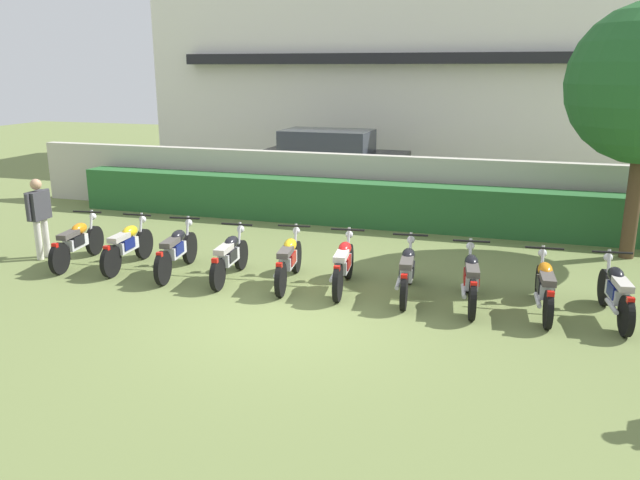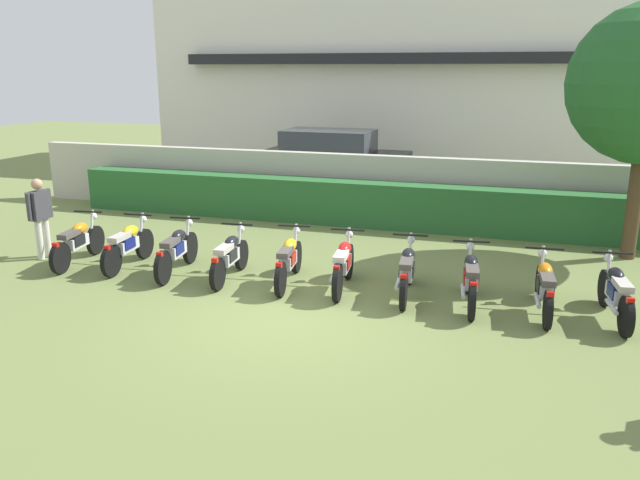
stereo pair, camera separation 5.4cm
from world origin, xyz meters
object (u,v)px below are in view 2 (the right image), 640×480
object	(u,v)px
motorcycle_in_row_6	(407,271)
motorcycle_in_row_7	(471,279)
motorcycle_in_row_0	(78,242)
inspector_person	(40,212)
motorcycle_in_row_2	(177,250)
motorcycle_in_row_4	(289,260)
motorcycle_in_row_3	(229,256)
motorcycle_in_row_9	(616,292)
motorcycle_in_row_1	(128,245)
parked_car	(333,161)
motorcycle_in_row_5	(343,264)
motorcycle_in_row_8	(544,287)

from	to	relation	value
motorcycle_in_row_6	motorcycle_in_row_7	bearing A→B (deg)	-102.45
motorcycle_in_row_0	motorcycle_in_row_7	world-z (taller)	motorcycle_in_row_7
motorcycle_in_row_7	inspector_person	distance (m)	8.46
motorcycle_in_row_2	motorcycle_in_row_4	world-z (taller)	motorcycle_in_row_2
motorcycle_in_row_3	motorcycle_in_row_9	bearing A→B (deg)	-94.97
motorcycle_in_row_3	inspector_person	bearing A→B (deg)	83.64
motorcycle_in_row_1	motorcycle_in_row_3	bearing A→B (deg)	-95.53
motorcycle_in_row_0	motorcycle_in_row_1	xyz separation A→B (m)	(1.07, 0.09, 0.00)
motorcycle_in_row_2	motorcycle_in_row_7	distance (m)	5.36
parked_car	motorcycle_in_row_0	distance (m)	9.24
motorcycle_in_row_2	motorcycle_in_row_6	world-z (taller)	motorcycle_in_row_2
motorcycle_in_row_7	motorcycle_in_row_9	size ratio (longest dim) A/B	1.01
motorcycle_in_row_3	motorcycle_in_row_2	bearing A→B (deg)	83.79
motorcycle_in_row_0	motorcycle_in_row_4	bearing A→B (deg)	-96.28
motorcycle_in_row_0	motorcycle_in_row_5	world-z (taller)	motorcycle_in_row_5
parked_car	motorcycle_in_row_4	distance (m)	8.92
motorcycle_in_row_7	inspector_person	bearing A→B (deg)	82.04
motorcycle_in_row_3	motorcycle_in_row_8	world-z (taller)	motorcycle_in_row_8
motorcycle_in_row_1	motorcycle_in_row_5	world-z (taller)	motorcycle_in_row_5
parked_car	motorcycle_in_row_6	distance (m)	9.56
motorcycle_in_row_0	motorcycle_in_row_3	size ratio (longest dim) A/B	1.06
motorcycle_in_row_4	motorcycle_in_row_8	xyz separation A→B (m)	(4.29, -0.13, -0.01)
motorcycle_in_row_2	inspector_person	size ratio (longest dim) A/B	1.20
motorcycle_in_row_0	parked_car	bearing A→B (deg)	-24.15
inspector_person	motorcycle_in_row_9	bearing A→B (deg)	-0.61
motorcycle_in_row_4	motorcycle_in_row_6	xyz separation A→B (m)	(2.11, 0.01, 0.00)
motorcycle_in_row_7	motorcycle_in_row_9	xyz separation A→B (m)	(2.15, 0.02, -0.01)
parked_car	motorcycle_in_row_0	bearing A→B (deg)	-105.29
motorcycle_in_row_5	motorcycle_in_row_4	bearing A→B (deg)	84.02
motorcycle_in_row_3	motorcycle_in_row_7	world-z (taller)	motorcycle_in_row_7
motorcycle_in_row_2	motorcycle_in_row_4	bearing A→B (deg)	-96.21
motorcycle_in_row_0	motorcycle_in_row_5	size ratio (longest dim) A/B	1.02
motorcycle_in_row_3	inspector_person	world-z (taller)	inspector_person
motorcycle_in_row_5	motorcycle_in_row_7	size ratio (longest dim) A/B	0.99
motorcycle_in_row_6	motorcycle_in_row_9	xyz separation A→B (m)	(3.20, -0.11, -0.00)
motorcycle_in_row_0	motorcycle_in_row_9	bearing A→B (deg)	-97.68
motorcycle_in_row_8	motorcycle_in_row_9	world-z (taller)	motorcycle_in_row_9
motorcycle_in_row_2	motorcycle_in_row_4	distance (m)	2.20
parked_car	motorcycle_in_row_4	xyz separation A→B (m)	(1.75, -8.74, -0.49)
motorcycle_in_row_3	motorcycle_in_row_8	bearing A→B (deg)	-95.29
motorcycle_in_row_4	motorcycle_in_row_5	xyz separation A→B (m)	(1.00, 0.01, 0.01)
motorcycle_in_row_0	motorcycle_in_row_3	world-z (taller)	motorcycle_in_row_0
motorcycle_in_row_6	motorcycle_in_row_9	size ratio (longest dim) A/B	1.03
motorcycle_in_row_2	motorcycle_in_row_3	xyz separation A→B (m)	(1.09, -0.02, -0.01)
motorcycle_in_row_1	inspector_person	size ratio (longest dim) A/B	1.13
motorcycle_in_row_9	motorcycle_in_row_2	bearing A→B (deg)	83.01
motorcycle_in_row_2	motorcycle_in_row_0	bearing A→B (deg)	83.35
motorcycle_in_row_9	motorcycle_in_row_5	bearing A→B (deg)	81.89
motorcycle_in_row_6	inspector_person	bearing A→B (deg)	84.50
motorcycle_in_row_4	inspector_person	world-z (taller)	inspector_person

